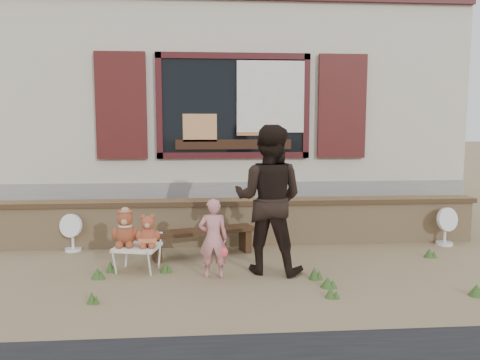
{
  "coord_description": "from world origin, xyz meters",
  "views": [
    {
      "loc": [
        -0.49,
        -5.73,
        1.76
      ],
      "look_at": [
        0.0,
        0.6,
        1.0
      ],
      "focal_mm": 35.0,
      "sensor_mm": 36.0,
      "label": 1
    }
  ],
  "objects": [
    {
      "name": "ground",
      "position": [
        0.0,
        0.0,
        0.0
      ],
      "size": [
        80.0,
        80.0,
        0.0
      ],
      "primitive_type": "plane",
      "color": "brown",
      "rests_on": "ground"
    },
    {
      "name": "shopfront",
      "position": [
        0.0,
        4.49,
        2.0
      ],
      "size": [
        8.04,
        5.13,
        4.0
      ],
      "color": "#A99D88",
      "rests_on": "ground"
    },
    {
      "name": "brick_wall",
      "position": [
        0.0,
        1.0,
        0.34
      ],
      "size": [
        7.1,
        0.36,
        0.67
      ],
      "color": "tan",
      "rests_on": "ground"
    },
    {
      "name": "bench",
      "position": [
        -0.52,
        0.41,
        0.26
      ],
      "size": [
        1.44,
        0.71,
        0.36
      ],
      "rotation": [
        0.0,
        0.0,
        0.3
      ],
      "color": "black",
      "rests_on": "ground"
    },
    {
      "name": "folding_chair",
      "position": [
        -1.3,
        -0.17,
        0.28
      ],
      "size": [
        0.58,
        0.54,
        0.31
      ],
      "rotation": [
        0.0,
        0.0,
        -0.21
      ],
      "color": "white",
      "rests_on": "ground"
    },
    {
      "name": "teddy_bear_left",
      "position": [
        -1.44,
        -0.14,
        0.53
      ],
      "size": [
        0.38,
        0.35,
        0.45
      ],
      "primitive_type": null,
      "rotation": [
        0.0,
        0.0,
        -0.21
      ],
      "color": "brown",
      "rests_on": "folding_chair"
    },
    {
      "name": "teddy_bear_right",
      "position": [
        -1.16,
        -0.2,
        0.51
      ],
      "size": [
        0.33,
        0.3,
        0.39
      ],
      "primitive_type": null,
      "rotation": [
        0.0,
        0.0,
        -0.21
      ],
      "color": "brown",
      "rests_on": "folding_chair"
    },
    {
      "name": "child",
      "position": [
        -0.39,
        -0.5,
        0.46
      ],
      "size": [
        0.34,
        0.23,
        0.92
      ],
      "primitive_type": "imported",
      "rotation": [
        0.0,
        0.0,
        3.12
      ],
      "color": "#D57F83",
      "rests_on": "ground"
    },
    {
      "name": "adult",
      "position": [
        0.27,
        -0.31,
        0.88
      ],
      "size": [
        1.03,
        0.92,
        1.76
      ],
      "primitive_type": "imported",
      "rotation": [
        0.0,
        0.0,
        2.78
      ],
      "color": "black",
      "rests_on": "ground"
    },
    {
      "name": "fan_left",
      "position": [
        -2.32,
        0.8,
        0.27
      ],
      "size": [
        0.34,
        0.22,
        0.53
      ],
      "rotation": [
        0.0,
        0.0,
        -0.32
      ],
      "color": "white",
      "rests_on": "ground"
    },
    {
      "name": "fan_right",
      "position": [
        3.02,
        0.71,
        0.28
      ],
      "size": [
        0.36,
        0.24,
        0.56
      ],
      "rotation": [
        0.0,
        0.0,
        0.28
      ],
      "color": "silver",
      "rests_on": "ground"
    },
    {
      "name": "grass_tufts",
      "position": [
        0.53,
        -0.73,
        0.06
      ],
      "size": [
        4.35,
        1.55,
        0.14
      ],
      "color": "#335120",
      "rests_on": "ground"
    }
  ]
}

